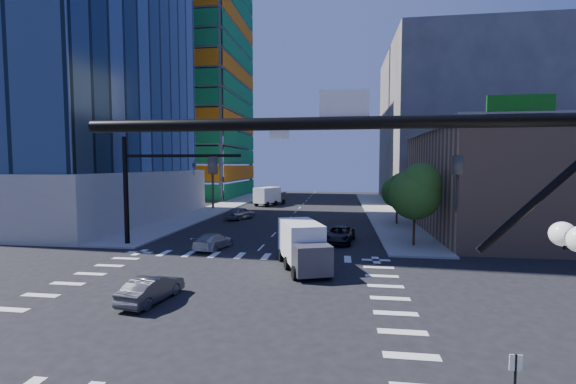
# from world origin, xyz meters

# --- Properties ---
(ground) EXTENTS (160.00, 160.00, 0.00)m
(ground) POSITION_xyz_m (0.00, 0.00, 0.00)
(ground) COLOR black
(ground) RESTS_ON ground
(road_markings) EXTENTS (20.00, 20.00, 0.01)m
(road_markings) POSITION_xyz_m (0.00, 0.00, 0.01)
(road_markings) COLOR silver
(road_markings) RESTS_ON ground
(sidewalk_ne) EXTENTS (5.00, 60.00, 0.15)m
(sidewalk_ne) POSITION_xyz_m (12.50, 40.00, 0.07)
(sidewalk_ne) COLOR gray
(sidewalk_ne) RESTS_ON ground
(sidewalk_nw) EXTENTS (5.00, 60.00, 0.15)m
(sidewalk_nw) POSITION_xyz_m (-12.50, 40.00, 0.07)
(sidewalk_nw) COLOR gray
(sidewalk_nw) RESTS_ON ground
(construction_building) EXTENTS (25.16, 34.50, 70.60)m
(construction_building) POSITION_xyz_m (-27.41, 61.93, 24.61)
(construction_building) COLOR slate
(construction_building) RESTS_ON ground
(commercial_building) EXTENTS (20.50, 22.50, 10.60)m
(commercial_building) POSITION_xyz_m (25.00, 22.00, 5.31)
(commercial_building) COLOR tan
(commercial_building) RESTS_ON ground
(bg_building_ne) EXTENTS (24.00, 30.00, 28.00)m
(bg_building_ne) POSITION_xyz_m (27.00, 55.00, 14.00)
(bg_building_ne) COLOR #5B5652
(bg_building_ne) RESTS_ON ground
(signal_mast_nw) EXTENTS (10.20, 0.40, 9.00)m
(signal_mast_nw) POSITION_xyz_m (-10.00, 11.50, 5.49)
(signal_mast_nw) COLOR black
(signal_mast_nw) RESTS_ON sidewalk_nw
(tree_south) EXTENTS (4.16, 4.16, 6.82)m
(tree_south) POSITION_xyz_m (12.63, 13.90, 4.69)
(tree_south) COLOR #382316
(tree_south) RESTS_ON sidewalk_ne
(tree_north) EXTENTS (3.54, 3.52, 5.78)m
(tree_north) POSITION_xyz_m (12.93, 25.90, 3.99)
(tree_north) COLOR #382316
(tree_north) RESTS_ON sidewalk_ne
(car_nb_far) EXTENTS (2.99, 5.30, 1.40)m
(car_nb_far) POSITION_xyz_m (6.37, 14.98, 0.70)
(car_nb_far) COLOR black
(car_nb_far) RESTS_ON ground
(car_sb_near) EXTENTS (2.63, 4.63, 1.27)m
(car_sb_near) POSITION_xyz_m (-3.72, 11.01, 0.63)
(car_sb_near) COLOR silver
(car_sb_near) RESTS_ON ground
(car_sb_mid) EXTENTS (3.42, 4.93, 1.56)m
(car_sb_mid) POSITION_xyz_m (-5.99, 28.03, 0.78)
(car_sb_mid) COLOR gray
(car_sb_mid) RESTS_ON ground
(car_sb_cross) EXTENTS (1.95, 4.07, 1.29)m
(car_sb_cross) POSITION_xyz_m (-2.82, -1.04, 0.64)
(car_sb_cross) COLOR #424145
(car_sb_cross) RESTS_ON ground
(box_truck_near) EXTENTS (4.16, 6.18, 2.99)m
(box_truck_near) POSITION_xyz_m (4.11, 5.88, 1.32)
(box_truck_near) COLOR black
(box_truck_near) RESTS_ON ground
(box_truck_far) EXTENTS (4.72, 6.39, 3.08)m
(box_truck_far) POSITION_xyz_m (-5.27, 44.99, 1.36)
(box_truck_far) COLOR black
(box_truck_far) RESTS_ON ground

